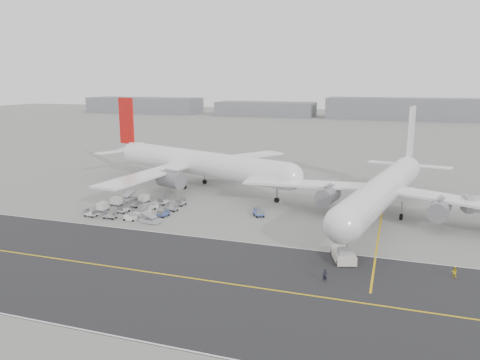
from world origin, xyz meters
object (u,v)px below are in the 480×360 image
(airliner_b, at_px, (384,189))
(ground_crew_a, at_px, (325,275))
(airliner_a, at_px, (195,162))
(pushback_tug, at_px, (343,255))
(ground_crew_b, at_px, (454,272))

(airliner_b, relative_size, ground_crew_a, 31.27)
(airliner_a, xyz_separation_m, ground_crew_a, (39.00, -46.13, -5.20))
(pushback_tug, relative_size, ground_crew_b, 4.83)
(pushback_tug, height_order, ground_crew_a, pushback_tug)
(ground_crew_a, bearing_deg, airliner_a, 144.50)
(airliner_b, bearing_deg, airliner_a, 174.59)
(ground_crew_b, bearing_deg, ground_crew_a, 31.36)
(pushback_tug, relative_size, ground_crew_a, 4.16)
(pushback_tug, distance_m, ground_crew_b, 14.94)
(airliner_a, distance_m, airliner_b, 47.04)
(pushback_tug, bearing_deg, ground_crew_a, -117.99)
(airliner_b, bearing_deg, pushback_tug, -90.02)
(pushback_tug, distance_m, ground_crew_a, 8.54)
(airliner_b, relative_size, ground_crew_b, 36.29)
(airliner_a, relative_size, airliner_b, 1.02)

